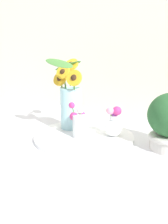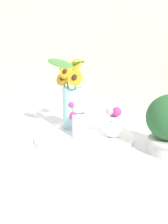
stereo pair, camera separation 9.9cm
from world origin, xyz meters
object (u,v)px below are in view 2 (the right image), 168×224
Objects in this scene: vase_bulb_right at (113,124)px; vase_small_center at (79,123)px; mason_jar_sunflowers at (72,100)px; serving_tray at (84,136)px.

vase_small_center is at bearing -148.42° from vase_bulb_right.
serving_tray is at bearing -25.75° from mason_jar_sunflowers.
vase_small_center reaches higher than vase_bulb_right.
serving_tray is 0.15m from vase_bulb_right.
serving_tray is 0.19m from mason_jar_sunflowers.
serving_tray is at bearing -159.85° from vase_bulb_right.
mason_jar_sunflowers reaches higher than vase_bulb_right.
vase_bulb_right is at bearing -1.47° from mason_jar_sunflowers.
mason_jar_sunflowers is 0.25m from vase_bulb_right.
vase_bulb_right is (0.24, -0.01, -0.08)m from mason_jar_sunflowers.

